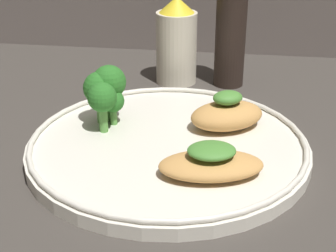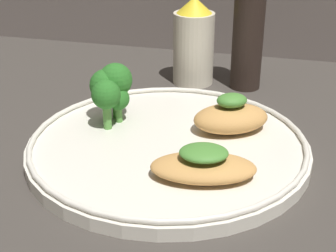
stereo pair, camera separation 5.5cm
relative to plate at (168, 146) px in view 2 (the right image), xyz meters
The scene contains 7 objects.
ground_plane 1.49cm from the plate, ahead, with size 180.00×180.00×1.00cm, color #3D3833.
plate is the anchor object (origin of this frame).
grilled_meat_front 8.13cm from the plate, 50.20° to the right, with size 11.17×7.51×3.28cm.
grilled_meat_middle 8.04cm from the plate, 37.55° to the left, with size 10.31×9.08×4.46cm.
broccoli_bunch 9.82cm from the plate, 154.39° to the left, with size 4.87×6.72×6.84cm.
sauce_bottle 22.92cm from the plate, 95.02° to the left, with size 5.91×5.91×12.67cm.
pepper_grinder 24.40cm from the plate, 75.50° to the left, with size 4.33×4.33×19.80cm.
Camera 2 is at (12.53, -48.29, 27.63)cm, focal length 55.00 mm.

